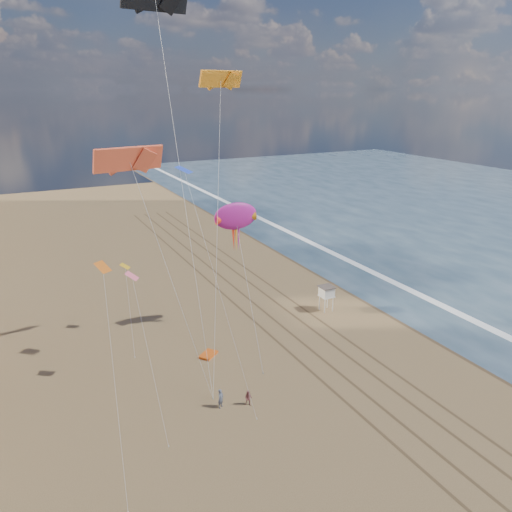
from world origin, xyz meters
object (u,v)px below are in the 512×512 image
at_px(lifeguard_stand, 327,292).
at_px(kite_flyer_b, 249,398).
at_px(show_kite, 236,216).
at_px(kite_flyer_a, 221,398).
at_px(grounded_kite, 208,355).

relative_size(lifeguard_stand, kite_flyer_b, 2.26).
xyz_separation_m(lifeguard_stand, show_kite, (-12.17, 1.09, 11.08)).
distance_m(lifeguard_stand, show_kite, 16.49).
distance_m(kite_flyer_a, kite_flyer_b, 2.51).
height_order(grounded_kite, kite_flyer_b, kite_flyer_b).
bearing_deg(grounded_kite, show_kite, 3.41).
bearing_deg(kite_flyer_b, grounded_kite, 125.09).
xyz_separation_m(lifeguard_stand, kite_flyer_a, (-20.29, -13.10, -1.66)).
relative_size(lifeguard_stand, show_kite, 0.19).
xyz_separation_m(show_kite, kite_flyer_a, (-8.12, -14.19, -12.74)).
bearing_deg(kite_flyer_a, show_kite, 26.20).
bearing_deg(lifeguard_stand, grounded_kite, -167.40).
distance_m(grounded_kite, show_kite, 15.56).
height_order(show_kite, kite_flyer_b, show_kite).
relative_size(grounded_kite, kite_flyer_b, 1.39).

